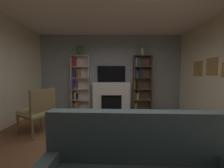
% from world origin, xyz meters
% --- Properties ---
extents(ground_plane, '(6.46, 6.46, 0.00)m').
position_xyz_m(ground_plane, '(0.00, 0.00, 0.00)').
color(ground_plane, brown).
extents(wall_back_accent, '(5.50, 0.06, 2.87)m').
position_xyz_m(wall_back_accent, '(0.00, 2.64, 1.43)').
color(wall_back_accent, gray).
rests_on(wall_back_accent, ground_plane).
extents(fireplace, '(1.52, 0.50, 1.07)m').
position_xyz_m(fireplace, '(0.00, 2.50, 0.56)').
color(fireplace, white).
rests_on(fireplace, ground_plane).
extents(tv, '(1.06, 0.06, 0.62)m').
position_xyz_m(tv, '(0.00, 2.58, 1.39)').
color(tv, black).
rests_on(tv, fireplace).
extents(bookshelf_left, '(0.67, 0.28, 2.07)m').
position_xyz_m(bookshelf_left, '(-1.24, 2.51, 0.99)').
color(bookshelf_left, silver).
rests_on(bookshelf_left, ground_plane).
extents(bookshelf_right, '(0.67, 0.33, 2.07)m').
position_xyz_m(bookshelf_right, '(1.08, 2.49, 1.05)').
color(bookshelf_right, brown).
rests_on(bookshelf_right, ground_plane).
extents(potted_plant, '(0.25, 0.25, 0.36)m').
position_xyz_m(potted_plant, '(-1.16, 2.46, 2.27)').
color(potted_plant, '#484C53').
rests_on(potted_plant, bookshelf_left).
extents(vase_with_flowers, '(0.11, 0.11, 0.47)m').
position_xyz_m(vase_with_flowers, '(1.16, 2.46, 2.23)').
color(vase_with_flowers, beige).
rests_on(vase_with_flowers, bookshelf_right).
extents(armchair, '(0.81, 0.80, 1.04)m').
position_xyz_m(armchair, '(-1.69, 0.55, 0.55)').
color(armchair, brown).
rests_on(armchair, ground_plane).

